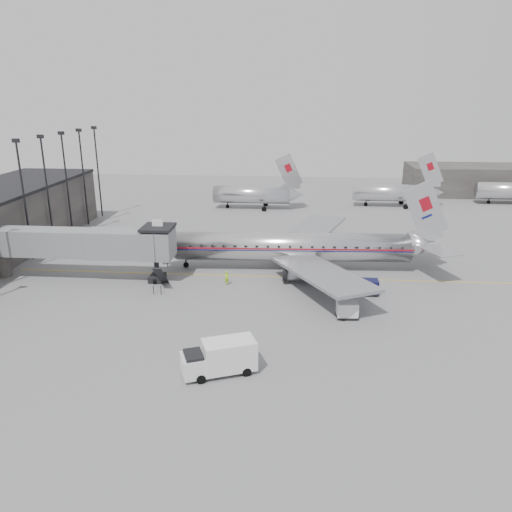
{
  "coord_description": "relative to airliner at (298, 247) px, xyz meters",
  "views": [
    {
      "loc": [
        6.32,
        -48.6,
        20.38
      ],
      "look_at": [
        1.99,
        3.84,
        3.2
      ],
      "focal_mm": 35.0,
      "sensor_mm": 36.0,
      "label": 1
    }
  ],
  "objects": [
    {
      "name": "ramp_worker",
      "position": [
        -7.9,
        -6.03,
        -1.99
      ],
      "size": [
        0.7,
        0.66,
        1.6
      ],
      "primitive_type": "imported",
      "rotation": [
        0.0,
        0.0,
        0.66
      ],
      "color": "#A2E01A",
      "rests_on": "ground"
    },
    {
      "name": "floodlight_masts",
      "position": [
        -34.2,
        3.97,
        5.58
      ],
      "size": [
        0.9,
        42.25,
        15.25
      ],
      "color": "black",
      "rests_on": "ground"
    },
    {
      "name": "apron_line",
      "position": [
        -3.7,
        -3.03,
        -2.78
      ],
      "size": [
        60.0,
        0.15,
        0.01
      ],
      "primitive_type": "cube",
      "rotation": [
        0.0,
        0.0,
        1.57
      ],
      "color": "gold",
      "rests_on": "ground"
    },
    {
      "name": "baggage_cart_navy",
      "position": [
        7.47,
        -7.57,
        -1.92
      ],
      "size": [
        2.08,
        1.59,
        1.64
      ],
      "rotation": [
        0.0,
        0.0,
        -0.0
      ],
      "color": "#0D0E34",
      "rests_on": "ground"
    },
    {
      "name": "airliner",
      "position": [
        0.0,
        0.0,
        0.0
      ],
      "size": [
        35.05,
        32.44,
        11.08
      ],
      "rotation": [
        0.0,
        0.0,
        0.04
      ],
      "color": "silver",
      "rests_on": "ground"
    },
    {
      "name": "distant_aircraft_near",
      "position": [
        -8.49,
        32.97,
        -0.05
      ],
      "size": [
        16.39,
        3.2,
        10.26
      ],
      "color": "silver",
      "rests_on": "ground"
    },
    {
      "name": "distant_aircraft_mid",
      "position": [
        17.51,
        36.97,
        -0.05
      ],
      "size": [
        16.39,
        3.2,
        10.26
      ],
      "color": "silver",
      "rests_on": "ground"
    },
    {
      "name": "jet_bridge",
      "position": [
        -23.36,
        -5.36,
        1.39
      ],
      "size": [
        21.0,
        6.2,
        7.1
      ],
      "color": "#5C5F61",
      "rests_on": "ground"
    },
    {
      "name": "ground",
      "position": [
        -6.7,
        -9.03,
        -2.79
      ],
      "size": [
        160.0,
        160.0,
        0.0
      ],
      "primitive_type": "plane",
      "color": "slate",
      "rests_on": "ground"
    },
    {
      "name": "hangar",
      "position": [
        38.3,
        50.97,
        0.21
      ],
      "size": [
        30.0,
        12.0,
        6.0
      ],
      "primitive_type": "cube",
      "color": "#33302E",
      "rests_on": "ground"
    },
    {
      "name": "baggage_cart_white",
      "position": [
        4.7,
        -13.62,
        -1.94
      ],
      "size": [
        2.13,
        1.68,
        1.6
      ],
      "rotation": [
        0.0,
        0.0,
        0.07
      ],
      "color": "silver",
      "rests_on": "ground"
    },
    {
      "name": "service_van",
      "position": [
        -5.86,
        -24.46,
        -1.41
      ],
      "size": [
        5.98,
        4.05,
        2.63
      ],
      "rotation": [
        0.0,
        0.0,
        0.38
      ],
      "color": "silver",
      "rests_on": "ground"
    }
  ]
}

